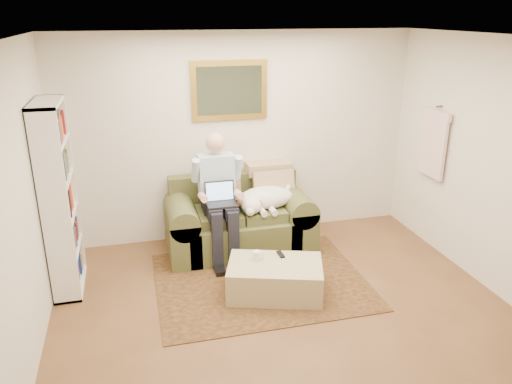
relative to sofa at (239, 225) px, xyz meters
name	(u,v)px	position (x,y,z in m)	size (l,w,h in m)	color
room_shell	(294,194)	(0.12, -1.67, 0.99)	(4.51, 5.00, 2.61)	brown
rug	(261,281)	(0.04, -0.87, -0.30)	(2.26, 1.81, 0.01)	black
sofa	(239,225)	(0.00, 0.00, 0.00)	(1.77, 0.90, 1.06)	#444625
seated_man	(220,199)	(-0.27, -0.16, 0.44)	(0.58, 0.83, 1.49)	#8CB6D8
laptop	(221,198)	(-0.27, -0.23, 0.47)	(0.34, 0.27, 0.25)	black
sleeping_dog	(266,198)	(0.32, -0.09, 0.37)	(0.73, 0.46, 0.27)	white
ottoman	(275,279)	(0.12, -1.15, -0.13)	(0.97, 0.62, 0.35)	tan
coffee_mug	(257,256)	(-0.04, -1.02, 0.10)	(0.08, 0.08, 0.10)	white
tv_remote	(281,254)	(0.23, -0.98, 0.06)	(0.05, 0.15, 0.02)	black
bookshelf	(59,199)	(-1.98, -0.42, 0.69)	(0.28, 0.80, 2.00)	white
wall_mirror	(229,90)	(0.00, 0.45, 1.59)	(0.94, 0.04, 0.72)	gold
hanging_shirt	(434,140)	(2.31, -0.42, 1.04)	(0.06, 0.52, 0.90)	#FACED0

